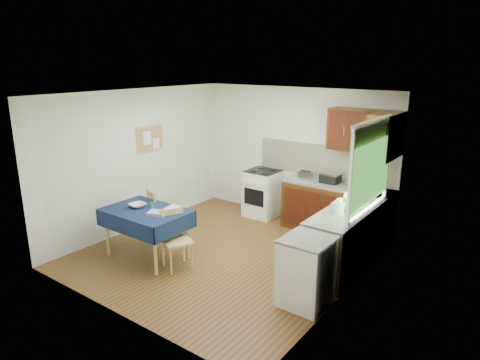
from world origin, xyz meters
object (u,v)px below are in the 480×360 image
Objects in this scene: kettle at (339,207)px; sandwich_press at (330,178)px; toaster at (306,176)px; chair_far at (160,214)px; dining_table at (146,216)px; chair_near at (176,237)px; dish_rack at (350,203)px.

sandwich_press is at bearing 118.98° from kettle.
toaster is at bearing 132.88° from kettle.
chair_far is 2.96m from kettle.
chair_far reaches higher than dining_table.
chair_far is 4.06× the size of toaster.
chair_near is 2.63m from dish_rack.
sandwich_press is at bearing -110.32° from chair_far.
toaster reaches higher than dining_table.
kettle reaches higher than dish_rack.
toaster is (1.62, 2.03, 0.48)m from chair_far.
chair_far is 2.08× the size of dish_rack.
chair_far is 3.07m from dish_rack.
chair_near is 3.84× the size of toaster.
chair_near is (0.84, -0.49, -0.03)m from chair_far.
sandwich_press is (1.20, 2.62, 0.52)m from chair_near.
kettle is at bearing -33.66° from toaster.
kettle is at bearing -34.07° from chair_near.
dish_rack is at bearing -132.62° from chair_far.
chair_near is (0.59, 0.02, -0.20)m from dining_table.
chair_far is 1.06× the size of chair_near.
toaster reaches higher than chair_near.
toaster is at bearing 173.19° from sandwich_press.
sandwich_press reaches higher than toaster.
chair_far is at bearing -158.53° from dish_rack.
dining_table is 5.51× the size of toaster.
dish_rack reaches higher than dining_table.
dining_table is at bearing 116.47° from chair_near.
kettle is (2.82, 0.73, 0.51)m from chair_far.
chair_far reaches higher than chair_near.
sandwich_press is at bearing 126.71° from dish_rack.
chair_near is at bearing -3.26° from dining_table.
toaster is 0.51× the size of dish_rack.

